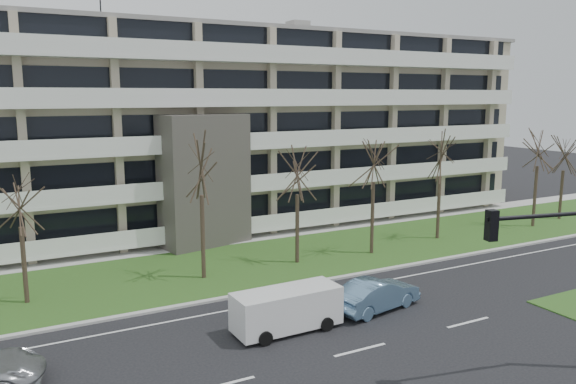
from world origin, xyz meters
TOP-DOWN VIEW (x-y plane):
  - ground at (0.00, 0.00)m, footprint 160.00×160.00m
  - grass_verge at (0.00, 13.00)m, footprint 90.00×10.00m
  - curb at (0.00, 8.00)m, footprint 90.00×0.35m
  - sidewalk at (0.00, 18.50)m, footprint 90.00×2.00m
  - lane_edge_line at (0.00, 6.50)m, footprint 90.00×0.12m
  - apartment_building at (-0.01, 25.32)m, footprint 60.50×15.10m
  - blue_sedan at (3.24, 3.25)m, footprint 4.92×2.51m
  - white_van at (-1.68, 3.12)m, footprint 4.87×2.08m
  - traffic_signal at (5.43, -5.21)m, footprint 5.59×1.51m
  - tree_2 at (-11.71, 12.08)m, footprint 3.50×3.50m
  - tree_3 at (-2.59, 11.63)m, footprint 4.29×4.29m
  - tree_4 at (3.52, 11.75)m, footprint 3.85×3.85m
  - tree_5 at (8.85, 11.30)m, footprint 4.24×4.24m
  - tree_6 at (15.35, 12.21)m, footprint 4.08×4.08m
  - tree_7 at (24.67, 11.55)m, footprint 4.31×4.31m
  - tree_8 at (28.93, 12.37)m, footprint 3.68×3.68m

SIDE VIEW (x-z plane):
  - ground at x=0.00m, z-range 0.00..0.00m
  - lane_edge_line at x=0.00m, z-range 0.00..0.01m
  - grass_verge at x=0.00m, z-range 0.00..0.06m
  - sidewalk at x=0.00m, z-range 0.00..0.08m
  - curb at x=0.00m, z-range 0.00..0.12m
  - blue_sedan at x=3.24m, z-range 0.00..1.55m
  - white_van at x=-1.68m, z-range 0.19..2.06m
  - traffic_signal at x=5.43m, z-range 0.97..7.56m
  - tree_2 at x=-11.71m, z-range 1.94..8.93m
  - tree_8 at x=28.93m, z-range 2.04..9.41m
  - tree_4 at x=3.52m, z-range 2.13..9.83m
  - tree_6 at x=15.35m, z-range 2.26..10.42m
  - tree_5 at x=8.85m, z-range 2.36..10.85m
  - tree_3 at x=-2.59m, z-range 2.39..10.98m
  - tree_7 at x=24.67m, z-range 2.40..11.01m
  - apartment_building at x=-0.01m, z-range -1.76..16.99m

